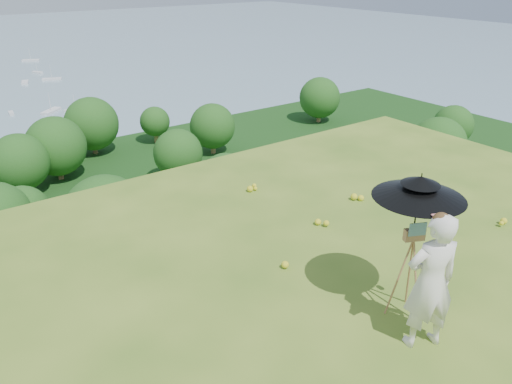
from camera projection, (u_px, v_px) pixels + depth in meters
ground at (439, 311)px, 7.00m from camera, size 14.00×14.00×0.00m
forest_slope at (56, 371)px, 44.86m from camera, size 140.00×56.00×22.00m
slope_trees at (26, 236)px, 39.00m from camera, size 110.00×50.00×6.00m
wildflowers at (425, 298)px, 7.16m from camera, size 10.00×10.50×0.12m
painter at (431, 282)px, 6.03m from camera, size 0.80×0.67×1.87m
field_easel at (409, 269)px, 6.67m from camera, size 0.73×0.73×1.45m
sun_umbrella at (417, 206)px, 6.31m from camera, size 1.54×1.54×0.90m
painter_cap at (442, 218)px, 5.66m from camera, size 0.29×0.31×0.10m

